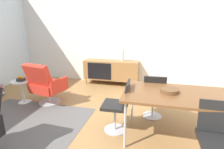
# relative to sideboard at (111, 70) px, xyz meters

# --- Properties ---
(ground_plane) EXTENTS (8.32, 8.32, 0.00)m
(ground_plane) POSITION_rel_sideboard_xyz_m (0.15, -2.30, -0.44)
(ground_plane) COLOR #9E7242
(wall_back) EXTENTS (6.80, 0.12, 2.80)m
(wall_back) POSITION_rel_sideboard_xyz_m (0.15, 0.30, 0.96)
(wall_back) COLOR white
(wall_back) RESTS_ON ground_plane
(sideboard) EXTENTS (1.60, 0.45, 0.72)m
(sideboard) POSITION_rel_sideboard_xyz_m (0.00, 0.00, 0.00)
(sideboard) COLOR olive
(sideboard) RESTS_ON ground_plane
(vase_cobalt) EXTENTS (0.08, 0.08, 0.32)m
(vase_cobalt) POSITION_rel_sideboard_xyz_m (0.34, 0.00, 0.44)
(vase_cobalt) COLOR beige
(vase_cobalt) RESTS_ON sideboard
(dining_table) EXTENTS (1.60, 0.90, 0.74)m
(dining_table) POSITION_rel_sideboard_xyz_m (1.59, -2.31, 0.26)
(dining_table) COLOR brown
(dining_table) RESTS_ON ground_plane
(wooden_bowl_on_table) EXTENTS (0.26, 0.26, 0.06)m
(wooden_bowl_on_table) POSITION_rel_sideboard_xyz_m (1.46, -2.30, 0.33)
(wooden_bowl_on_table) COLOR brown
(wooden_bowl_on_table) RESTS_ON dining_table
(dining_chair_near_window) EXTENTS (0.44, 0.42, 0.86)m
(dining_chair_near_window) POSITION_rel_sideboard_xyz_m (0.70, -2.30, 0.03)
(dining_chair_near_window) COLOR black
(dining_chair_near_window) RESTS_ON ground_plane
(dining_chair_front_right) EXTENTS (0.41, 0.43, 0.86)m
(dining_chair_front_right) POSITION_rel_sideboard_xyz_m (1.94, -2.87, 0.03)
(dining_chair_front_right) COLOR black
(dining_chair_front_right) RESTS_ON ground_plane
(dining_chair_back_left) EXTENTS (0.42, 0.44, 0.86)m
(dining_chair_back_left) POSITION_rel_sideboard_xyz_m (1.25, -1.75, 0.03)
(dining_chair_back_left) COLOR black
(dining_chair_back_left) RESTS_ON ground_plane
(lounge_chair_red) EXTENTS (0.81, 0.76, 0.95)m
(lounge_chair_red) POSITION_rel_sideboard_xyz_m (-1.06, -1.67, 0.03)
(lounge_chair_red) COLOR red
(lounge_chair_red) RESTS_ON ground_plane
(side_table_round) EXTENTS (0.44, 0.44, 0.52)m
(side_table_round) POSITION_rel_sideboard_xyz_m (-1.62, -1.74, -0.12)
(side_table_round) COLOR white
(side_table_round) RESTS_ON ground_plane
(fruit_bowl) EXTENTS (0.20, 0.20, 0.11)m
(fruit_bowl) POSITION_rel_sideboard_xyz_m (-1.62, -1.74, 0.12)
(fruit_bowl) COLOR #262628
(fruit_bowl) RESTS_ON side_table_round
(area_rug) EXTENTS (2.20, 1.70, 0.01)m
(area_rug) POSITION_rel_sideboard_xyz_m (-1.01, -2.52, -0.44)
(area_rug) COLOR #595654
(area_rug) RESTS_ON ground_plane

